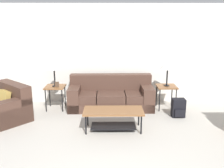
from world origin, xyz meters
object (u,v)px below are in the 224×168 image
at_px(armchair, 2,108).
at_px(backpack, 178,108).
at_px(table_lamp_left, 54,65).
at_px(side_table_left, 55,89).
at_px(table_lamp_right, 168,65).
at_px(side_table_right, 166,88).
at_px(couch, 111,96).
at_px(coffee_table, 113,115).

distance_m(armchair, backpack, 3.98).
bearing_deg(table_lamp_left, backpack, -10.91).
distance_m(side_table_left, backpack, 3.01).
relative_size(table_lamp_left, backpack, 1.51).
relative_size(side_table_left, table_lamp_left, 0.91).
xyz_separation_m(armchair, backpack, (3.97, 0.17, -0.08)).
xyz_separation_m(table_lamp_left, table_lamp_right, (2.77, 0.00, 0.00)).
bearing_deg(side_table_right, table_lamp_right, 0.00).
height_order(table_lamp_left, backpack, table_lamp_left).
xyz_separation_m(table_lamp_left, backpack, (2.94, -0.57, -0.91)).
bearing_deg(table_lamp_left, armchair, -144.63).
distance_m(table_lamp_right, backpack, 1.08).
relative_size(side_table_right, table_lamp_right, 0.91).
xyz_separation_m(couch, armchair, (-2.42, -0.81, -0.01)).
relative_size(couch, table_lamp_left, 3.25).
xyz_separation_m(side_table_right, table_lamp_left, (-2.77, 0.00, 0.59)).
relative_size(couch, backpack, 4.91).
relative_size(coffee_table, table_lamp_right, 1.86).
xyz_separation_m(couch, side_table_left, (-1.39, -0.08, 0.23)).
distance_m(side_table_left, table_lamp_right, 2.84).
xyz_separation_m(couch, side_table_right, (1.39, -0.08, 0.23)).
bearing_deg(couch, backpack, -22.62).
distance_m(couch, table_lamp_left, 1.61).
bearing_deg(armchair, couch, 18.60).
distance_m(armchair, table_lamp_right, 3.96).
height_order(side_table_right, backpack, side_table_right).
xyz_separation_m(coffee_table, table_lamp_right, (1.35, 1.26, 0.80)).
xyz_separation_m(coffee_table, side_table_right, (1.35, 1.26, 0.21)).
distance_m(couch, table_lamp_right, 1.61).
relative_size(coffee_table, table_lamp_left, 1.86).
relative_size(side_table_right, table_lamp_left, 0.91).
height_order(side_table_right, table_lamp_left, table_lamp_left).
bearing_deg(backpack, armchair, -177.60).
bearing_deg(coffee_table, table_lamp_left, 138.44).
bearing_deg(side_table_right, couch, 176.66).
height_order(side_table_left, table_lamp_left, table_lamp_left).
bearing_deg(side_table_left, backpack, -10.91).
height_order(couch, table_lamp_right, table_lamp_right).
xyz_separation_m(armchair, table_lamp_left, (1.03, 0.73, 0.83)).
height_order(coffee_table, table_lamp_left, table_lamp_left).
xyz_separation_m(side_table_right, table_lamp_right, (0.00, 0.00, 0.59)).
xyz_separation_m(table_lamp_right, backpack, (0.17, -0.57, -0.91)).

